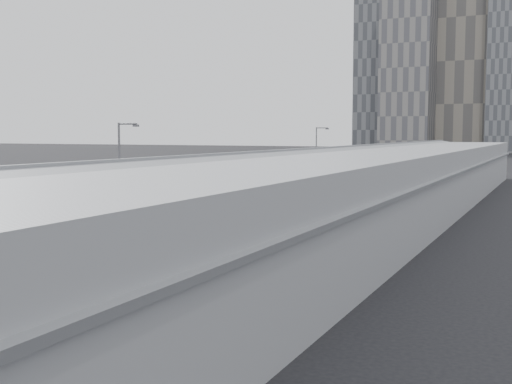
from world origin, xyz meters
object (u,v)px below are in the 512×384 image
Objects in this scene: bus_5 at (308,195)px; shipping_container at (331,176)px; bus_4 at (251,206)px; street_lamp_far at (317,154)px; street_lamp_near at (121,171)px; bus_3 at (190,222)px; bus_2 at (32,262)px; suv at (382,173)px; bus_6 at (345,185)px.

bus_5 is 1.96× the size of shipping_container.
street_lamp_far reaches higher than bus_4.
street_lamp_near is 59.12m from shipping_container.
bus_3 is 7.57m from street_lamp_near.
bus_5 reaches higher than shipping_container.
bus_2 is 16.85m from bus_3.
bus_3 is 1.96× the size of shipping_container.
bus_2 is at bearing -95.97° from bus_5.
bus_5 is 25.09m from street_lamp_far.
bus_3 is 0.97× the size of bus_4.
bus_2 reaches higher than suv.
bus_2 is 55.43m from bus_6.
bus_5 is (0.65, 24.39, 0.00)m from bus_3.
bus_4 is 27.16m from bus_6.
street_lamp_far is at bearing 126.47° from bus_6.
street_lamp_near is 47.89m from street_lamp_far.
bus_3 is at bearing -1.25° from street_lamp_near.
street_lamp_near is at bearing -89.67° from street_lamp_far.
bus_4 is at bearing -91.70° from suv.
street_lamp_near is (-6.79, 16.99, 3.83)m from bus_2.
street_lamp_near is 79.31m from suv.
bus_2 is at bearing -88.28° from bus_4.
suv is at bearing 99.32° from bus_3.
bus_5 is at bearing -90.66° from bus_6.
bus_3 is at bearing -88.11° from bus_4.
bus_3 is 79.46m from suv.
street_lamp_near is 1.49× the size of suv.
bus_2 is 41.24m from bus_5.
shipping_container is at bearing 98.27° from street_lamp_far.
street_lamp_near is at bearing -175.41° from bus_3.
bus_5 is 25.58m from street_lamp_near.
bus_2 is 0.95× the size of bus_3.
bus_5 is 1.43× the size of street_lamp_near.
bus_2 is 0.93× the size of bus_4.
suv is at bearing 69.56° from shipping_container.
street_lamp_far is at bearing 101.15° from bus_4.
bus_3 is at bearing -92.03° from bus_6.
bus_6 is 1.98× the size of shipping_container.
street_lamp_near reaches higher than bus_5.
bus_5 is (0.85, 12.96, -0.07)m from bus_4.
shipping_container is at bearing 103.98° from bus_3.
street_lamp_far is (-6.85, 48.03, 3.77)m from bus_3.
bus_6 is 39.26m from street_lamp_near.
bus_6 is at bearing 85.28° from bus_5.
street_lamp_near is at bearing 117.54° from bus_2.
bus_4 is 2.19× the size of suv.
shipping_container is 1.09× the size of suv.
bus_3 reaches higher than shipping_container.
bus_4 is at bearing -90.45° from shipping_container.
bus_6 is 1.44× the size of street_lamp_near.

